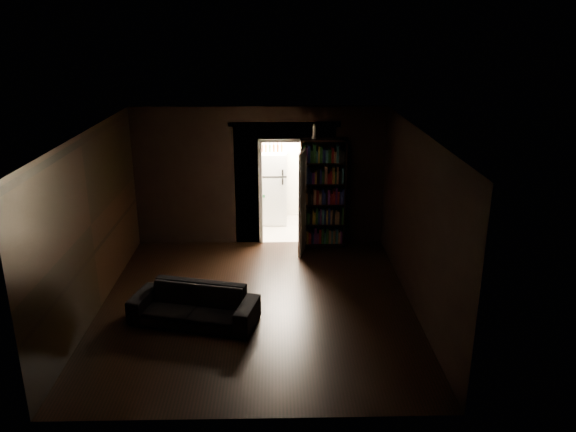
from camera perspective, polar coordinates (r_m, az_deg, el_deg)
name	(u,v)px	position (r m, az deg, el deg)	size (l,w,h in m)	color
ground	(257,305)	(9.19, -3.20, -9.02)	(5.50, 5.50, 0.00)	black
room_walls	(256,187)	(9.55, -3.25, 3.00)	(5.02, 5.61, 2.84)	black
kitchen_alcove	(284,172)	(12.37, -0.44, 4.50)	(2.20, 1.80, 2.60)	#B9B1A1
sofa	(194,300)	(8.66, -9.54, -8.38)	(1.90, 0.82, 0.73)	black
bookshelf	(322,194)	(11.17, 3.52, 2.26)	(0.90, 0.32, 2.20)	black
refrigerator	(270,187)	(12.63, -1.84, 2.97)	(0.74, 0.68, 1.65)	white
door	(304,201)	(10.94, 1.61, 1.52)	(0.85, 0.05, 2.05)	white
figurine	(314,131)	(10.91, 2.67, 8.60)	(0.10, 0.10, 0.29)	silver
bottles	(270,147)	(12.27, -1.86, 7.03)	(0.57, 0.07, 0.23)	black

